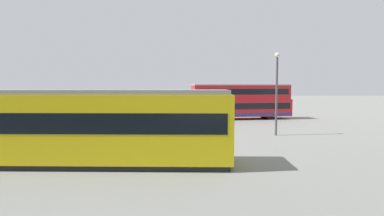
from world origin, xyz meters
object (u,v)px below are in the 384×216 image
Objects in this scene: street_lamp at (277,87)px; pedestrian_crossing at (208,121)px; double_decker_bus at (241,101)px; info_sign at (71,111)px; pedestrian_near_railing at (130,118)px; tram_yellow at (78,126)px.

pedestrian_crossing is at bearing -6.41° from street_lamp.
street_lamp is at bearing 173.59° from pedestrian_crossing.
info_sign is (15.38, 8.50, -0.39)m from double_decker_bus.
pedestrian_crossing is at bearing 68.59° from double_decker_bus.
double_decker_bus is at bearing -86.23° from street_lamp.
info_sign reaches higher than pedestrian_near_railing.
tram_yellow is 8.22× the size of pedestrian_crossing.
street_lamp is (-11.64, -8.47, 1.80)m from tram_yellow.
pedestrian_near_railing is at bearing 38.80° from double_decker_bus.
double_decker_bus is 17.58m from info_sign.
pedestrian_crossing is 5.65m from street_lamp.
double_decker_bus is 11.50m from street_lamp.
double_decker_bus reaches higher than info_sign.
pedestrian_crossing is at bearing 168.36° from info_sign.
double_decker_bus is 6.29× the size of pedestrian_near_railing.
info_sign is at bearing -0.16° from pedestrian_near_railing.
tram_yellow is 12.19m from info_sign.
tram_yellow is at bearing 88.46° from pedestrian_near_railing.
tram_yellow reaches higher than pedestrian_near_railing.
street_lamp reaches higher than tram_yellow.
pedestrian_near_railing is 0.29× the size of street_lamp.
double_decker_bus reaches higher than pedestrian_near_railing.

